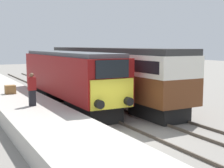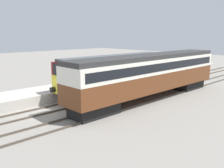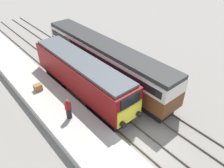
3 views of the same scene
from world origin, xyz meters
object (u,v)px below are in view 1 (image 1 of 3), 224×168
locomotive (68,77)px  person_on_platform (32,89)px  luggage_crate (10,90)px  passenger_carriage (106,69)px

locomotive → person_on_platform: locomotive is taller
person_on_platform → luggage_crate: 5.15m
locomotive → person_on_platform: bearing=-138.2°
person_on_platform → passenger_carriage: bearing=29.6°
passenger_carriage → luggage_crate: 7.13m
locomotive → person_on_platform: size_ratio=7.04×
person_on_platform → luggage_crate: (-0.25, 5.11, -0.64)m
person_on_platform → luggage_crate: size_ratio=2.66×
passenger_carriage → person_on_platform: 7.66m
luggage_crate → passenger_carriage: bearing=-10.9°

